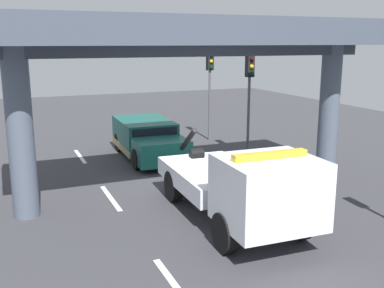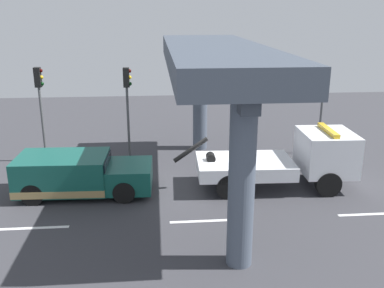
{
  "view_description": "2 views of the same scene",
  "coord_description": "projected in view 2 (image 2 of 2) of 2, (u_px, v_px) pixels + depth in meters",
  "views": [
    {
      "loc": [
        14.07,
        -5.82,
        5.0
      ],
      "look_at": [
        -1.65,
        0.81,
        1.16
      ],
      "focal_mm": 42.53,
      "sensor_mm": 36.0,
      "label": 1
    },
    {
      "loc": [
        -1.7,
        -16.14,
        7.03
      ],
      "look_at": [
        -0.23,
        0.65,
        1.73
      ],
      "focal_mm": 40.35,
      "sensor_mm": 36.0,
      "label": 2
    }
  ],
  "objects": [
    {
      "name": "lane_stripe_east",
      "position": [
        373.0,
        214.0,
        15.44
      ],
      "size": [
        2.6,
        0.16,
        0.01
      ],
      "primitive_type": "cube",
      "color": "silver",
      "rests_on": "ground"
    },
    {
      "name": "overpass_structure",
      "position": [
        216.0,
        66.0,
        16.15
      ],
      "size": [
        3.6,
        12.81,
        5.74
      ],
      "color": "#4C5666",
      "rests_on": "ground"
    },
    {
      "name": "traffic_light_near",
      "position": [
        40.0,
        94.0,
        19.88
      ],
      "size": [
        0.39,
        0.32,
        4.49
      ],
      "color": "#515456",
      "rests_on": "ground"
    },
    {
      "name": "traffic_light_far",
      "position": [
        127.0,
        94.0,
        20.22
      ],
      "size": [
        0.39,
        0.32,
        4.43
      ],
      "color": "#515456",
      "rests_on": "ground"
    },
    {
      "name": "ground_plane",
      "position": [
        199.0,
        190.0,
        17.6
      ],
      "size": [
        60.0,
        40.0,
        0.1
      ],
      "primitive_type": "cube",
      "color": "#38383D"
    },
    {
      "name": "lane_stripe_mid",
      "position": [
        207.0,
        221.0,
        14.94
      ],
      "size": [
        2.6,
        0.16,
        0.01
      ],
      "primitive_type": "cube",
      "color": "silver",
      "rests_on": "ground"
    },
    {
      "name": "traffic_light_mid",
      "position": [
        323.0,
        94.0,
        21.07
      ],
      "size": [
        0.39,
        0.32,
        4.14
      ],
      "color": "#515456",
      "rests_on": "ground"
    },
    {
      "name": "tow_truck_white",
      "position": [
        292.0,
        159.0,
        17.52
      ],
      "size": [
        7.29,
        2.59,
        2.46
      ],
      "color": "white",
      "rests_on": "ground"
    },
    {
      "name": "towed_van_green",
      "position": [
        78.0,
        175.0,
        16.96
      ],
      "size": [
        5.26,
        2.36,
        1.58
      ],
      "color": "#145147",
      "rests_on": "ground"
    },
    {
      "name": "lane_stripe_west",
      "position": [
        30.0,
        228.0,
        14.44
      ],
      "size": [
        2.6,
        0.16,
        0.01
      ],
      "primitive_type": "cube",
      "color": "silver",
      "rests_on": "ground"
    }
  ]
}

